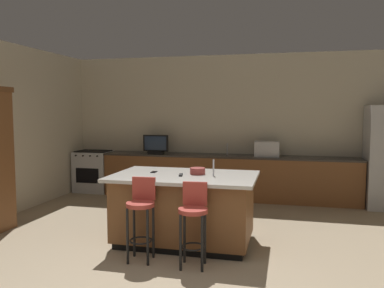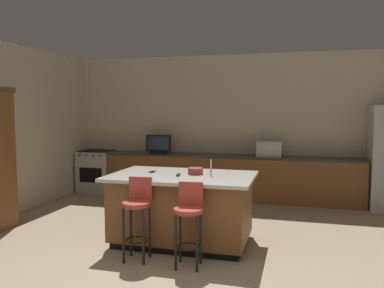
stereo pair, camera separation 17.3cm
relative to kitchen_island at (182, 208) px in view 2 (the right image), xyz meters
The scene contains 14 objects.
wall_back 3.35m from the kitchen_island, 86.15° to the left, with size 7.48×0.12×2.96m, color beige.
wall_left 3.53m from the kitchen_island, 169.58° to the left, with size 0.12×5.55×2.96m, color beige.
counter_back 2.81m from the kitchen_island, 86.76° to the left, with size 5.20×0.62×0.89m.
kitchen_island is the anchor object (origin of this frame).
range_oven 3.99m from the kitchen_island, 135.28° to the left, with size 0.77×0.63×0.91m.
microwave 3.02m from the kitchen_island, 71.17° to the left, with size 0.48×0.36×0.30m, color #B7BABF.
tv_monitor 3.13m from the kitchen_island, 116.22° to the left, with size 0.54×0.16×0.39m.
sink_faucet_back 2.96m from the kitchen_island, 87.19° to the left, with size 0.02×0.02×0.24m, color #B2B2B7.
sink_faucet_island 0.70m from the kitchen_island, ahead, with size 0.02×0.02×0.22m, color #B2B2B7.
bar_stool_left 0.81m from the kitchen_island, 115.61° to the right, with size 0.34×0.35×1.00m.
bar_stool_right 0.82m from the kitchen_island, 67.73° to the right, with size 0.34×0.35×0.97m.
fruit_bowl 0.54m from the kitchen_island, 29.99° to the left, with size 0.21×0.21×0.09m, color #993833.
cell_phone 0.67m from the kitchen_island, 167.87° to the left, with size 0.07×0.15×0.01m, color black.
tv_remote 0.48m from the kitchen_island, 110.75° to the right, with size 0.04×0.17×0.02m, color black.
Camera 2 is at (1.29, -3.04, 1.81)m, focal length 36.56 mm.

